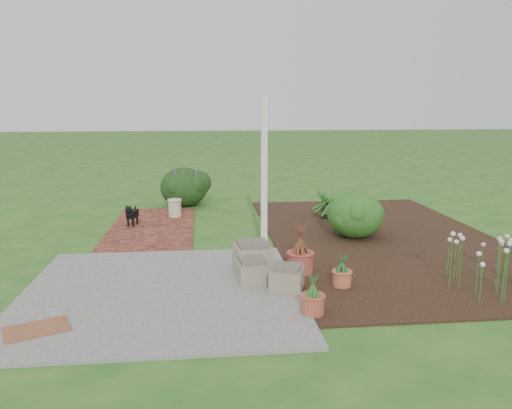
{
  "coord_description": "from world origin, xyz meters",
  "views": [
    {
      "loc": [
        -0.69,
        -7.89,
        2.36
      ],
      "look_at": [
        0.2,
        0.4,
        0.7
      ],
      "focal_mm": 35.0,
      "sensor_mm": 36.0,
      "label": 1
    }
  ],
  "objects": [
    {
      "name": "evergreen_shrub",
      "position": [
        2.02,
        0.61,
        0.46
      ],
      "size": [
        1.31,
        1.31,
        0.85
      ],
      "primitive_type": "ellipsoid",
      "rotation": [
        0.0,
        0.0,
        -0.4
      ],
      "color": "#12400D",
      "rests_on": "garden_bed"
    },
    {
      "name": "brick_path",
      "position": [
        -1.7,
        1.75,
        0.02
      ],
      "size": [
        1.6,
        3.5,
        0.04
      ],
      "primitive_type": "cube",
      "color": "#602C1E",
      "rests_on": "ground"
    },
    {
      "name": "stone_trough_mid",
      "position": [
        0.01,
        -1.02,
        0.21
      ],
      "size": [
        0.56,
        0.56,
        0.34
      ],
      "primitive_type": "cube",
      "rotation": [
        0.0,
        0.0,
        0.1
      ],
      "color": "gray",
      "rests_on": "concrete_patio"
    },
    {
      "name": "terracotta_pot_bronze",
      "position": [
        0.66,
        -1.23,
        0.18
      ],
      "size": [
        0.41,
        0.41,
        0.3
      ],
      "primitive_type": "cylinder",
      "rotation": [
        0.0,
        0.0,
        -0.13
      ],
      "color": "#A04036",
      "rests_on": "garden_bed"
    },
    {
      "name": "ground",
      "position": [
        0.0,
        0.0,
        0.0
      ],
      "size": [
        80.0,
        80.0,
        0.0
      ],
      "primitive_type": "plane",
      "color": "#235B1C",
      "rests_on": "ground"
    },
    {
      "name": "coir_doormat",
      "position": [
        -2.46,
        -2.78,
        0.05
      ],
      "size": [
        0.75,
        0.64,
        0.02
      ],
      "primitive_type": "cube",
      "rotation": [
        0.0,
        0.0,
        0.42
      ],
      "color": "brown",
      "rests_on": "concrete_patio"
    },
    {
      "name": "pink_flower_patch",
      "position": [
        2.95,
        -2.14,
        0.4
      ],
      "size": [
        1.34,
        1.34,
        0.73
      ],
      "primitive_type": null,
      "rotation": [
        0.0,
        0.0,
        -0.19
      ],
      "color": "#113D0F",
      "rests_on": "garden_bed"
    },
    {
      "name": "agapanthus_clump_front",
      "position": [
        1.9,
        2.28,
        0.39
      ],
      "size": [
        1.02,
        1.02,
        0.72
      ],
      "primitive_type": null,
      "rotation": [
        0.0,
        0.0,
        0.31
      ],
      "color": "#113911",
      "rests_on": "garden_bed"
    },
    {
      "name": "concrete_patio",
      "position": [
        -1.25,
        -1.75,
        0.02
      ],
      "size": [
        3.5,
        3.5,
        0.04
      ],
      "primitive_type": "cube",
      "color": "slate",
      "rests_on": "ground"
    },
    {
      "name": "garden_bed",
      "position": [
        2.5,
        0.5,
        0.01
      ],
      "size": [
        4.0,
        7.0,
        0.03
      ],
      "primitive_type": "cube",
      "color": "black",
      "rests_on": "ground"
    },
    {
      "name": "terracotta_pot_small_left",
      "position": [
        1.1,
        -1.82,
        0.13
      ],
      "size": [
        0.32,
        0.32,
        0.2
      ],
      "primitive_type": "cylinder",
      "rotation": [
        0.0,
        0.0,
        0.4
      ],
      "color": "#B25B3C",
      "rests_on": "garden_bed"
    },
    {
      "name": "purple_flowering_bush",
      "position": [
        -1.15,
        3.93,
        0.47
      ],
      "size": [
        1.45,
        1.45,
        0.94
      ],
      "primitive_type": "ellipsoid",
      "rotation": [
        0.0,
        0.0,
        0.38
      ],
      "color": "black",
      "rests_on": "ground"
    },
    {
      "name": "terracotta_pot_small_right",
      "position": [
        0.52,
        -2.66,
        0.14
      ],
      "size": [
        0.28,
        0.28,
        0.23
      ],
      "primitive_type": "cylinder",
      "rotation": [
        0.0,
        0.0,
        -0.05
      ],
      "color": "#9C4935",
      "rests_on": "garden_bed"
    },
    {
      "name": "stone_trough_near",
      "position": [
        0.36,
        -1.88,
        0.17
      ],
      "size": [
        0.51,
        0.51,
        0.27
      ],
      "primitive_type": "cube",
      "rotation": [
        0.0,
        0.0,
        -0.33
      ],
      "color": "#776D59",
      "rests_on": "concrete_patio"
    },
    {
      "name": "cream_ceramic_urn",
      "position": [
        -1.3,
        2.59,
        0.22
      ],
      "size": [
        0.32,
        0.32,
        0.36
      ],
      "primitive_type": "cylinder",
      "rotation": [
        0.0,
        0.0,
        -0.19
      ],
      "color": "beige",
      "rests_on": "brick_path"
    },
    {
      "name": "black_dog",
      "position": [
        -2.09,
        1.8,
        0.29
      ],
      "size": [
        0.22,
        0.48,
        0.41
      ],
      "rotation": [
        0.0,
        0.0,
        -0.22
      ],
      "color": "black",
      "rests_on": "brick_path"
    },
    {
      "name": "agapanthus_clump_back",
      "position": [
        2.27,
        1.07,
        0.44
      ],
      "size": [
        1.21,
        1.21,
        0.82
      ],
      "primitive_type": null,
      "rotation": [
        0.0,
        0.0,
        0.43
      ],
      "color": "#17380C",
      "rests_on": "garden_bed"
    },
    {
      "name": "veranda_post",
      "position": [
        0.3,
        0.1,
        1.25
      ],
      "size": [
        0.1,
        0.1,
        2.5
      ],
      "primitive_type": "cube",
      "color": "white",
      "rests_on": "ground"
    },
    {
      "name": "stone_trough_far",
      "position": [
        -0.06,
        -1.56,
        0.18
      ],
      "size": [
        0.47,
        0.47,
        0.27
      ],
      "primitive_type": "cube",
      "rotation": [
        0.0,
        0.0,
        0.15
      ],
      "color": "#787159",
      "rests_on": "concrete_patio"
    }
  ]
}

